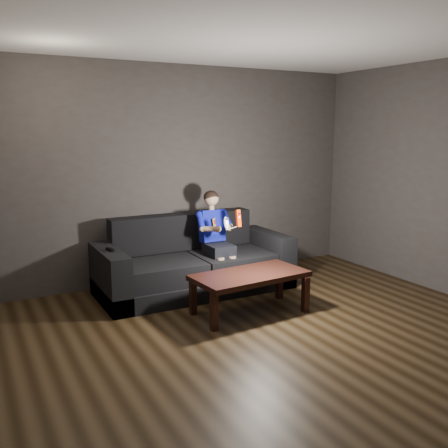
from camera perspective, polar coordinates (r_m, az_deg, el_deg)
floor at (r=4.57m, az=7.69°, el=-13.95°), size 5.00×5.00×0.00m
back_wall at (r=6.38m, az=-5.23°, el=5.71°), size 5.00×0.04×2.70m
ceiling at (r=4.24m, az=8.67°, el=21.47°), size 5.00×5.00×0.02m
sofa at (r=6.00m, az=-3.47°, el=-4.90°), size 2.28×0.98×0.88m
child at (r=5.95m, az=-0.98°, el=-0.74°), size 0.43×0.53×1.06m
wii_remote_red at (r=5.60m, az=1.65°, el=0.66°), size 0.05×0.07×0.20m
nunchuk_white at (r=5.54m, az=0.25°, el=0.11°), size 0.06×0.09×0.15m
wii_remote_black at (r=5.51m, az=-12.90°, el=-2.86°), size 0.06×0.15×0.03m
coffee_table at (r=5.24m, az=2.97°, el=-6.24°), size 1.24×0.69×0.43m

